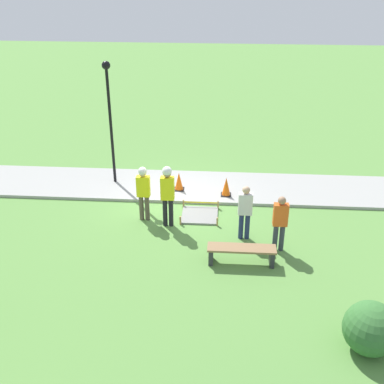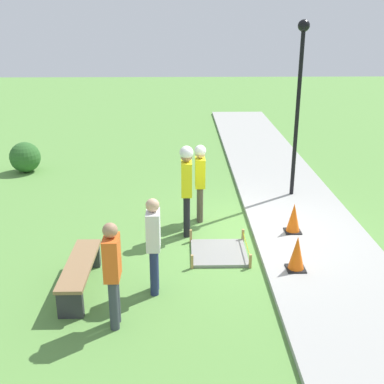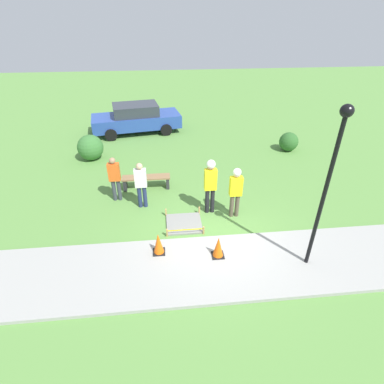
# 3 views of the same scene
# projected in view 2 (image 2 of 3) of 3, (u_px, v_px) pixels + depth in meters

# --- Properties ---
(ground_plane) EXTENTS (60.00, 60.00, 0.00)m
(ground_plane) POSITION_uv_depth(u_px,v_px,m) (252.00, 234.00, 10.37)
(ground_plane) COLOR #5B8E42
(sidewalk) EXTENTS (28.00, 2.43, 0.10)m
(sidewalk) POSITION_uv_depth(u_px,v_px,m) (308.00, 232.00, 10.37)
(sidewalk) COLOR #9E9E99
(sidewalk) RESTS_ON ground_plane
(wet_concrete_patch) EXTENTS (1.18, 1.13, 0.27)m
(wet_concrete_patch) POSITION_uv_depth(u_px,v_px,m) (219.00, 253.00, 9.49)
(wet_concrete_patch) COLOR gray
(wet_concrete_patch) RESTS_ON ground_plane
(traffic_cone_near_patch) EXTENTS (0.34, 0.34, 0.65)m
(traffic_cone_near_patch) POSITION_uv_depth(u_px,v_px,m) (297.00, 253.00, 8.62)
(traffic_cone_near_patch) COLOR black
(traffic_cone_near_patch) RESTS_ON sidewalk
(traffic_cone_far_patch) EXTENTS (0.34, 0.34, 0.64)m
(traffic_cone_far_patch) POSITION_uv_depth(u_px,v_px,m) (294.00, 218.00, 10.16)
(traffic_cone_far_patch) COLOR black
(traffic_cone_far_patch) RESTS_ON sidewalk
(park_bench) EXTENTS (1.83, 0.44, 0.51)m
(park_bench) POSITION_uv_depth(u_px,v_px,m) (80.00, 271.00, 8.14)
(park_bench) COLOR #2D2D33
(park_bench) RESTS_ON ground_plane
(worker_supervisor) EXTENTS (0.40, 0.28, 1.96)m
(worker_supervisor) POSITION_uv_depth(u_px,v_px,m) (187.00, 182.00, 9.95)
(worker_supervisor) COLOR black
(worker_supervisor) RESTS_ON ground_plane
(worker_assistant) EXTENTS (0.40, 0.26, 1.79)m
(worker_assistant) POSITION_uv_depth(u_px,v_px,m) (200.00, 176.00, 10.73)
(worker_assistant) COLOR brown
(worker_assistant) RESTS_ON ground_plane
(bystander_in_orange_shirt) EXTENTS (0.40, 0.22, 1.68)m
(bystander_in_orange_shirt) POSITION_uv_depth(u_px,v_px,m) (113.00, 269.00, 6.98)
(bystander_in_orange_shirt) COLOR #383D47
(bystander_in_orange_shirt) RESTS_ON ground_plane
(bystander_in_gray_shirt) EXTENTS (0.40, 0.22, 1.69)m
(bystander_in_gray_shirt) POSITION_uv_depth(u_px,v_px,m) (153.00, 241.00, 7.87)
(bystander_in_gray_shirt) COLOR navy
(bystander_in_gray_shirt) RESTS_ON ground_plane
(lamppost_near) EXTENTS (0.28, 0.28, 4.27)m
(lamppost_near) POSITION_uv_depth(u_px,v_px,m) (299.00, 86.00, 11.55)
(lamppost_near) COLOR black
(lamppost_near) RESTS_ON sidewalk
(shrub_rounded_near) EXTENTS (0.91, 0.91, 0.91)m
(shrub_rounded_near) POSITION_uv_depth(u_px,v_px,m) (25.00, 157.00, 14.47)
(shrub_rounded_near) COLOR #2D6028
(shrub_rounded_near) RESTS_ON ground_plane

